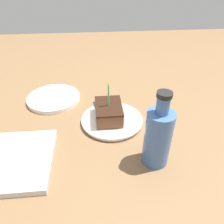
% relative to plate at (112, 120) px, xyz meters
% --- Properties ---
extents(ground_plane, '(2.40, 2.40, 0.04)m').
position_rel_plate_xyz_m(ground_plane, '(-0.01, -0.03, -0.03)').
color(ground_plane, brown).
rests_on(ground_plane, ground).
extents(plate, '(0.22, 0.22, 0.02)m').
position_rel_plate_xyz_m(plate, '(0.00, 0.00, 0.00)').
color(plate, white).
rests_on(plate, ground_plane).
extents(cake_slice, '(0.09, 0.13, 0.15)m').
position_rel_plate_xyz_m(cake_slice, '(-0.01, 0.00, 0.04)').
color(cake_slice, brown).
rests_on(cake_slice, plate).
extents(fork, '(0.05, 0.17, 0.00)m').
position_rel_plate_xyz_m(fork, '(-0.04, 0.04, 0.01)').
color(fork, '#262626').
rests_on(fork, plate).
extents(bottle, '(0.07, 0.07, 0.23)m').
position_rel_plate_xyz_m(bottle, '(0.11, -0.19, 0.08)').
color(bottle, '#3F66A5').
rests_on(bottle, ground_plane).
extents(side_plate, '(0.21, 0.21, 0.02)m').
position_rel_plate_xyz_m(side_plate, '(-0.23, 0.17, -0.00)').
color(side_plate, white).
rests_on(side_plate, ground_plane).
extents(marble_board, '(0.28, 0.23, 0.02)m').
position_rel_plate_xyz_m(marble_board, '(-0.33, -0.16, 0.00)').
color(marble_board, silver).
rests_on(marble_board, ground_plane).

